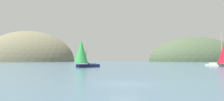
{
  "coord_description": "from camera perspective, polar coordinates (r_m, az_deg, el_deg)",
  "views": [
    {
      "loc": [
        -1.53,
        -18.14,
        2.05
      ],
      "look_at": [
        0.0,
        40.98,
        4.22
      ],
      "focal_mm": 35.63,
      "sensor_mm": 36.0,
      "label": 1
    }
  ],
  "objects": [
    {
      "name": "headland_right",
      "position": [
        165.05,
        20.43,
        -2.68
      ],
      "size": [
        63.21,
        44.0,
        34.54
      ],
      "primitive_type": "ellipsoid",
      "color": "#425138",
      "rests_on": "ground_plane"
    },
    {
      "name": "headland_left",
      "position": [
        162.22,
        -20.75,
        -2.69
      ],
      "size": [
        62.85,
        44.0,
        41.82
      ],
      "primitive_type": "ellipsoid",
      "color": "#6B664C",
      "rests_on": "ground_plane"
    },
    {
      "name": "ground_plane",
      "position": [
        18.32,
        3.36,
        -8.53
      ],
      "size": [
        360.0,
        360.0,
        0.0
      ],
      "primitive_type": "plane",
      "color": "#426075"
    },
    {
      "name": "sailboat_green_sail",
      "position": [
        51.51,
        -7.68,
        -0.68
      ],
      "size": [
        6.4,
        5.27,
        7.03
      ],
      "color": "#191E4C",
      "rests_on": "ground_plane"
    }
  ]
}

